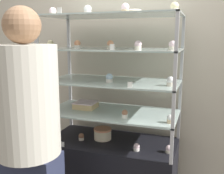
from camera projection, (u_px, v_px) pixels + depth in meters
back_wall at (126, 63)px, 2.59m from camera, size 8.00×0.05×2.60m
display_base at (112, 174)px, 2.38m from camera, size 1.12×0.55×0.64m
display_riser_lower at (112, 113)px, 2.27m from camera, size 1.12×0.55×0.27m
display_riser_middle at (112, 83)px, 2.22m from camera, size 1.12×0.55×0.27m
display_riser_upper at (112, 50)px, 2.17m from camera, size 1.12×0.55×0.27m
display_riser_top at (112, 17)px, 2.12m from camera, size 1.12×0.55×0.27m
layer_cake_centerpiece at (103, 134)px, 2.36m from camera, size 0.16×0.16×0.10m
sheet_cake_frosted at (86, 105)px, 2.38m from camera, size 0.19×0.18×0.06m
cupcake_0 at (57, 133)px, 2.42m from camera, size 0.05×0.05×0.06m
cupcake_1 at (81, 137)px, 2.34m from camera, size 0.05×0.05×0.06m
cupcake_2 at (137, 147)px, 2.12m from camera, size 0.05×0.05×0.06m
cupcake_3 at (169, 149)px, 2.08m from camera, size 0.05×0.05×0.06m
price_tag_0 at (62, 144)px, 2.20m from camera, size 0.04×0.00×0.04m
cupcake_4 at (54, 106)px, 2.33m from camera, size 0.05×0.05×0.07m
cupcake_5 at (125, 114)px, 2.09m from camera, size 0.05×0.05×0.07m
cupcake_6 at (170, 119)px, 1.96m from camera, size 0.05×0.05×0.07m
price_tag_1 at (56, 113)px, 2.16m from camera, size 0.04×0.00×0.04m
cupcake_7 at (53, 76)px, 2.27m from camera, size 0.06×0.06×0.07m
cupcake_8 at (109, 78)px, 2.13m from camera, size 0.06×0.06×0.07m
cupcake_9 at (170, 81)px, 1.97m from camera, size 0.06×0.06×0.07m
price_tag_2 at (130, 85)px, 1.90m from camera, size 0.04×0.00×0.04m
cupcake_10 at (50, 44)px, 2.23m from camera, size 0.05×0.05×0.07m
cupcake_11 at (77, 45)px, 2.15m from camera, size 0.05×0.05×0.07m
cupcake_12 at (110, 45)px, 2.10m from camera, size 0.05×0.05×0.07m
cupcake_13 at (138, 45)px, 1.94m from camera, size 0.05×0.05×0.07m
cupcake_14 at (172, 46)px, 1.88m from camera, size 0.05×0.05×0.07m
price_tag_3 at (112, 47)px, 1.90m from camera, size 0.04×0.00×0.04m
cupcake_15 at (53, 12)px, 2.21m from camera, size 0.06×0.06×0.07m
cupcake_16 at (88, 10)px, 2.05m from camera, size 0.06×0.06×0.07m
cupcake_17 at (125, 8)px, 1.93m from camera, size 0.06×0.06×0.07m
cupcake_18 at (175, 7)px, 1.87m from camera, size 0.06×0.06×0.07m
price_tag_4 at (59, 10)px, 1.99m from camera, size 0.04×0.00×0.04m
donut_glazed at (134, 12)px, 2.01m from camera, size 0.12×0.12×0.03m
customer_figure at (29, 135)px, 1.69m from camera, size 0.40×0.40×1.73m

